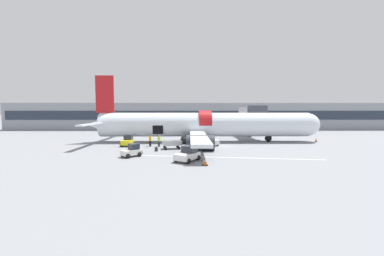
% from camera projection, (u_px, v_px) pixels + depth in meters
% --- Properties ---
extents(ground_plane, '(500.00, 500.00, 0.00)m').
position_uv_depth(ground_plane, '(217.00, 146.00, 35.99)').
color(ground_plane, gray).
extents(apron_marking_line, '(21.79, 3.17, 0.01)m').
position_uv_depth(apron_marking_line, '(225.00, 157.00, 27.04)').
color(apron_marking_line, silver).
rests_on(apron_marking_line, ground_plane).
extents(terminal_strip, '(109.97, 10.74, 7.47)m').
position_uv_depth(terminal_strip, '(203.00, 116.00, 69.27)').
color(terminal_strip, gray).
rests_on(terminal_strip, ground_plane).
extents(jet_bridge_stub, '(3.23, 11.13, 6.30)m').
position_uv_depth(jet_bridge_stub, '(252.00, 114.00, 46.95)').
color(jet_bridge_stub, '#4C4C51').
rests_on(jet_bridge_stub, ground_plane).
extents(airplane, '(39.82, 34.84, 11.29)m').
position_uv_depth(airplane, '(202.00, 125.00, 40.39)').
color(airplane, silver).
rests_on(airplane, ground_plane).
extents(baggage_tug_lead, '(2.71, 3.38, 1.72)m').
position_uv_depth(baggage_tug_lead, '(210.00, 141.00, 36.55)').
color(baggage_tug_lead, silver).
rests_on(baggage_tug_lead, ground_plane).
extents(baggage_tug_mid, '(1.99, 2.47, 1.71)m').
position_uv_depth(baggage_tug_mid, '(128.00, 141.00, 35.75)').
color(baggage_tug_mid, yellow).
rests_on(baggage_tug_mid, ground_plane).
extents(baggage_tug_rear, '(2.93, 3.42, 1.59)m').
position_uv_depth(baggage_tug_rear, '(188.00, 154.00, 25.17)').
color(baggage_tug_rear, white).
rests_on(baggage_tug_rear, ground_plane).
extents(baggage_tug_spare, '(2.48, 2.46, 1.50)m').
position_uv_depth(baggage_tug_spare, '(132.00, 151.00, 27.48)').
color(baggage_tug_spare, silver).
rests_on(baggage_tug_spare, ground_plane).
extents(baggage_cart_loading, '(3.68, 2.22, 1.11)m').
position_uv_depth(baggage_cart_loading, '(172.00, 145.00, 33.09)').
color(baggage_cart_loading, '#B7BABF').
rests_on(baggage_cart_loading, ground_plane).
extents(ground_crew_loader_a, '(0.46, 0.55, 1.59)m').
position_uv_depth(ground_crew_loader_a, '(189.00, 142.00, 34.31)').
color(ground_crew_loader_a, '#2D2D33').
rests_on(ground_crew_loader_a, ground_plane).
extents(ground_crew_loader_b, '(0.50, 0.62, 1.79)m').
position_uv_depth(ground_crew_loader_b, '(150.00, 140.00, 35.29)').
color(ground_crew_loader_b, black).
rests_on(ground_crew_loader_b, ground_plane).
extents(ground_crew_driver, '(0.56, 0.56, 1.73)m').
position_uv_depth(ground_crew_driver, '(159.00, 141.00, 35.07)').
color(ground_crew_driver, '#1E2338').
rests_on(ground_crew_driver, ground_plane).
extents(suitcase_on_tarmac_upright, '(0.44, 0.37, 0.59)m').
position_uv_depth(suitcase_on_tarmac_upright, '(156.00, 149.00, 31.14)').
color(suitcase_on_tarmac_upright, '#2D2D33').
rests_on(suitcase_on_tarmac_upright, ground_plane).
extents(safety_cone_nose, '(0.54, 0.54, 0.64)m').
position_uv_depth(safety_cone_nose, '(316.00, 140.00, 40.57)').
color(safety_cone_nose, black).
rests_on(safety_cone_nose, ground_plane).
extents(safety_cone_engine_left, '(0.57, 0.57, 0.77)m').
position_uv_depth(safety_cone_engine_left, '(205.00, 162.00, 23.20)').
color(safety_cone_engine_left, black).
rests_on(safety_cone_engine_left, ground_plane).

